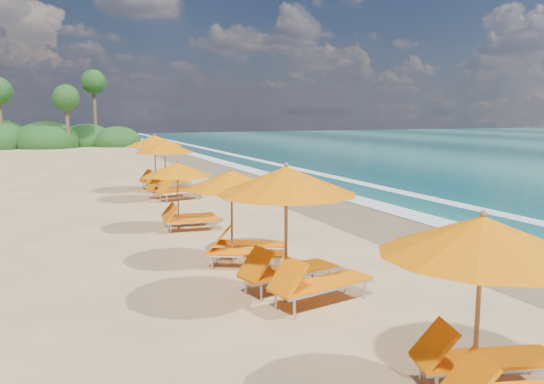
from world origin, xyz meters
TOP-DOWN VIEW (x-y plane):
  - ground at (0.00, 0.00)m, footprint 160.00×160.00m
  - wet_sand at (4.00, 0.00)m, footprint 4.00×160.00m
  - surf_foam at (6.70, 0.00)m, footprint 4.00×160.00m
  - station_0 at (-1.45, -10.34)m, footprint 3.09×3.00m
  - station_1 at (-2.00, -5.90)m, footprint 3.27×3.14m
  - station_2 at (-2.10, -2.98)m, footprint 3.07×3.07m
  - station_3 at (-2.42, 1.31)m, footprint 2.44×2.30m
  - station_4 at (-1.57, 7.21)m, footprint 3.15×3.06m
  - station_5 at (-1.43, 10.00)m, footprint 3.02×2.84m
  - treeline at (-9.94, 45.51)m, footprint 25.80×8.80m

SIDE VIEW (x-z plane):
  - ground at x=0.00m, z-range 0.00..0.00m
  - wet_sand at x=4.00m, z-range 0.00..0.01m
  - surf_foam at x=6.70m, z-range 0.02..0.03m
  - treeline at x=-9.94m, z-range -3.87..5.86m
  - station_3 at x=-2.42m, z-range 0.13..2.27m
  - station_2 at x=-2.10m, z-range 0.14..2.44m
  - station_0 at x=-1.45m, z-range 0.15..2.62m
  - station_4 at x=-1.57m, z-range 0.15..2.66m
  - station_5 at x=-1.43m, z-range 0.16..2.79m
  - station_1 at x=-2.00m, z-range 0.16..2.84m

